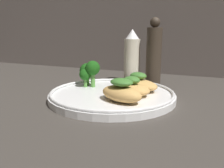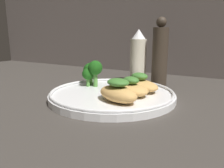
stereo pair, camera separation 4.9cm
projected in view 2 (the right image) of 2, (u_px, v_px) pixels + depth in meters
The scene contains 8 objects.
ground_plane at pixel (112, 101), 49.87cm from camera, with size 180.00×180.00×1.00cm, color #3D3833.
plate at pixel (112, 94), 49.55cm from camera, with size 28.28×28.28×2.00cm.
grilled_meat_front at pixel (118, 92), 42.40cm from camera, with size 10.54×8.10×4.58cm.
grilled_meat_middle at pixel (130, 89), 46.45cm from camera, with size 10.01×8.41×4.14cm.
grilled_meat_back at pixel (139, 84), 50.88cm from camera, with size 11.92×9.61×4.27cm.
broccoli_bunch at pixel (92, 71), 55.71cm from camera, with size 6.20×5.62×6.61cm.
sauce_bottle at pixel (138, 58), 64.80cm from camera, with size 4.77×4.77×15.92cm.
pepper_grinder at pixel (160, 55), 61.28cm from camera, with size 4.36×4.36×19.07cm.
Camera 2 is at (24.28, -41.24, 14.03)cm, focal length 35.00 mm.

